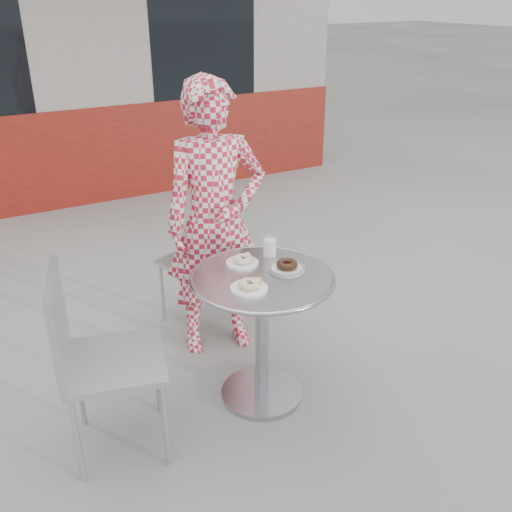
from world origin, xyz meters
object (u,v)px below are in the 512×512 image
milk_cup (270,247)px  chair_left (116,396)px  chair_far (201,286)px  bistro_table (262,307)px  plate_far (243,261)px  plate_near (250,286)px  plate_checker (287,267)px  seated_person (215,222)px

milk_cup → chair_left: bearing=-170.2°
chair_far → milk_cup: (0.11, -0.72, 0.54)m
milk_cup → bistro_table: bearing=-129.5°
plate_far → plate_near: plate_near is taller
bistro_table → plate_checker: 0.25m
bistro_table → seated_person: seated_person is taller
chair_left → plate_far: (0.79, 0.16, 0.48)m
chair_far → plate_near: 1.13m
bistro_table → chair_far: chair_far is taller
seated_person → plate_far: size_ratio=9.64×
chair_left → plate_checker: size_ratio=5.01×
bistro_table → chair_far: bearing=87.6°
plate_checker → bistro_table: bearing=179.0°
bistro_table → chair_left: 0.85m
seated_person → plate_checker: 0.62m
chair_far → chair_left: 1.23m
chair_far → plate_far: size_ratio=5.05×
plate_checker → plate_near: bearing=-161.3°
seated_person → bistro_table: bearing=-82.2°
bistro_table → milk_cup: (0.15, 0.18, 0.24)m
milk_cup → seated_person: bearing=106.1°
plate_far → chair_left: bearing=-168.5°
seated_person → plate_checker: (0.12, -0.61, -0.06)m
chair_left → milk_cup: (0.96, 0.17, 0.51)m
plate_near → milk_cup: size_ratio=1.56×
chair_left → plate_far: bearing=-64.1°
chair_far → plate_near: chair_far is taller
chair_far → milk_cup: bearing=80.2°
seated_person → plate_far: 0.44m
chair_far → plate_near: size_ratio=4.78×
seated_person → plate_near: 0.72m
plate_far → plate_near: (-0.10, -0.27, 0.00)m
chair_far → plate_checker: chair_far is taller
chair_far → plate_far: chair_far is taller
chair_far → plate_far: (-0.06, -0.73, 0.51)m
plate_checker → seated_person: bearing=101.1°
plate_checker → milk_cup: bearing=88.9°
plate_far → plate_checker: (0.17, -0.18, -0.00)m
bistro_table → seated_person: 0.66m
chair_far → plate_checker: (0.11, -0.90, 0.51)m
bistro_table → plate_checker: bearing=-1.0°
plate_near → plate_checker: (0.27, 0.09, -0.00)m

